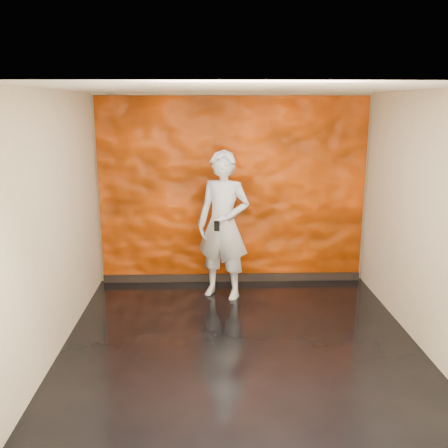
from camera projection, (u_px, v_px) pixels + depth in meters
room at (241, 221)px, 5.43m from camera, size 4.02×4.02×2.81m
feature_wall at (232, 192)px, 7.34m from camera, size 3.90×0.06×2.75m
baseboard at (232, 277)px, 7.61m from camera, size 3.90×0.04×0.12m
man at (223, 225)px, 6.82m from camera, size 0.88×0.75×2.04m
phone at (217, 226)px, 6.54m from camera, size 0.08×0.04×0.14m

